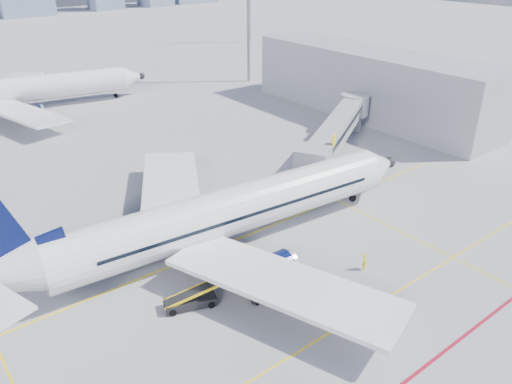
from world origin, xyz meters
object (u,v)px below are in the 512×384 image
(second_aircraft, at_px, (13,91))
(belt_loader, at_px, (192,300))
(baggage_tug, at_px, (304,281))
(cargo_dolly, at_px, (271,285))
(main_aircraft, at_px, (215,217))
(ramp_worker, at_px, (364,262))

(second_aircraft, height_order, belt_loader, second_aircraft)
(baggage_tug, xyz_separation_m, cargo_dolly, (-2.62, 0.92, 0.29))
(main_aircraft, xyz_separation_m, cargo_dolly, (-0.46, -8.32, -2.16))
(cargo_dolly, height_order, belt_loader, belt_loader)
(baggage_tug, relative_size, ramp_worker, 1.67)
(cargo_dolly, bearing_deg, second_aircraft, 112.05)
(second_aircraft, bearing_deg, cargo_dolly, -78.01)
(baggage_tug, distance_m, cargo_dolly, 2.79)
(main_aircraft, distance_m, ramp_worker, 13.25)
(cargo_dolly, bearing_deg, ramp_worker, 6.88)
(baggage_tug, height_order, cargo_dolly, cargo_dolly)
(second_aircraft, relative_size, belt_loader, 7.69)
(main_aircraft, bearing_deg, ramp_worker, -47.82)
(second_aircraft, bearing_deg, baggage_tug, -75.70)
(cargo_dolly, distance_m, ramp_worker, 8.64)
(belt_loader, relative_size, ramp_worker, 3.59)
(baggage_tug, bearing_deg, main_aircraft, 118.85)
(second_aircraft, height_order, ramp_worker, second_aircraft)
(baggage_tug, relative_size, belt_loader, 0.46)
(main_aircraft, relative_size, baggage_tug, 17.05)
(belt_loader, xyz_separation_m, ramp_worker, (13.81, -4.76, 0.19))
(second_aircraft, bearing_deg, belt_loader, -83.05)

